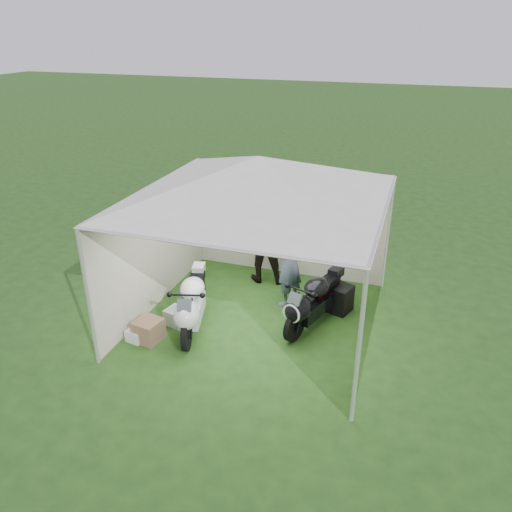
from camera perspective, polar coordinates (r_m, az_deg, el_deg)
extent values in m
plane|color=#204016|center=(9.12, 0.21, -7.25)|extent=(80.00, 80.00, 0.00)
cylinder|color=silver|center=(7.85, -18.62, -4.72)|extent=(0.06, 0.06, 2.30)
cylinder|color=silver|center=(6.51, 11.66, -10.52)|extent=(0.06, 0.06, 2.30)
cylinder|color=silver|center=(10.96, -6.45, 5.06)|extent=(0.06, 0.06, 2.30)
cylinder|color=silver|center=(10.04, 14.82, 2.43)|extent=(0.06, 0.06, 2.30)
cube|color=beige|center=(10.32, 3.73, 3.87)|extent=(4.00, 0.02, 2.30)
cube|color=beige|center=(9.32, -11.52, 0.99)|extent=(0.02, 4.00, 2.30)
cube|color=beige|center=(8.22, 13.59, -2.66)|extent=(0.02, 4.00, 2.30)
pyramid|color=white|center=(8.02, 0.24, 8.95)|extent=(5.66, 5.66, 0.70)
cube|color=#99A5B7|center=(10.59, -4.93, 8.39)|extent=(0.22, 0.02, 0.28)
cube|color=#99A5B7|center=(10.46, -3.15, 8.23)|extent=(0.22, 0.02, 0.28)
cube|color=#99A5B7|center=(10.34, -1.33, 8.06)|extent=(0.22, 0.01, 0.28)
cube|color=#99A5B7|center=(10.23, 0.54, 7.88)|extent=(0.22, 0.01, 0.28)
cube|color=#99A5B7|center=(10.68, -4.87, 6.85)|extent=(0.22, 0.02, 0.28)
cube|color=#99A5B7|center=(10.55, -3.11, 6.67)|extent=(0.22, 0.01, 0.28)
cube|color=#99A5B7|center=(10.43, -1.31, 6.49)|extent=(0.22, 0.02, 0.28)
cube|color=#99A5B7|center=(10.32, 0.53, 6.29)|extent=(0.22, 0.01, 0.28)
cylinder|color=#D8590C|center=(9.98, 4.93, 7.95)|extent=(3.20, 0.02, 0.02)
cylinder|color=black|center=(8.30, -7.94, -8.81)|extent=(0.24, 0.58, 0.57)
cylinder|color=black|center=(9.41, -6.49, -4.29)|extent=(0.29, 0.59, 0.57)
cube|color=silver|center=(8.77, -7.24, -6.15)|extent=(0.55, 0.96, 0.29)
ellipsoid|color=silver|center=(8.21, -7.94, -6.68)|extent=(0.57, 0.66, 0.48)
ellipsoid|color=silver|center=(8.66, -7.27, -3.67)|extent=(0.56, 0.68, 0.34)
cube|color=black|center=(9.02, -6.85, -2.82)|extent=(0.39, 0.62, 0.13)
cube|color=silver|center=(9.26, -6.56, -1.50)|extent=(0.28, 0.33, 0.17)
cube|color=black|center=(9.01, -6.89, -4.01)|extent=(0.23, 0.53, 0.10)
cube|color=#3F474C|center=(7.99, -8.20, -5.60)|extent=(0.26, 0.19, 0.20)
cylinder|color=black|center=(8.46, 4.41, -7.98)|extent=(0.26, 0.55, 0.55)
cylinder|color=black|center=(9.41, 8.73, -4.50)|extent=(0.31, 0.57, 0.55)
cube|color=black|center=(8.85, 6.56, -5.87)|extent=(0.58, 0.93, 0.28)
ellipsoid|color=black|center=(8.37, 4.83, -6.02)|extent=(0.57, 0.66, 0.46)
ellipsoid|color=black|center=(8.74, 6.99, -3.55)|extent=(0.56, 0.67, 0.32)
cube|color=black|center=(9.05, 8.17, -2.95)|extent=(0.40, 0.60, 0.13)
cube|color=black|center=(9.26, 9.13, -1.84)|extent=(0.28, 0.33, 0.17)
cube|color=#7D0706|center=(9.05, 7.82, -4.05)|extent=(0.25, 0.51, 0.09)
cube|color=#3F474C|center=(8.16, 4.47, -4.90)|extent=(0.25, 0.20, 0.19)
cylinder|color=white|center=(8.22, 4.06, -6.60)|extent=(0.32, 0.12, 0.33)
cube|color=#1C22AE|center=(9.55, 8.95, -4.97)|extent=(0.44, 0.35, 0.29)
imported|color=black|center=(10.07, 0.91, 2.30)|extent=(1.06, 0.89, 1.95)
imported|color=slate|center=(9.22, 3.84, -0.70)|extent=(0.61, 0.74, 1.75)
cube|color=black|center=(9.40, 9.22, -4.72)|extent=(0.62, 0.55, 0.51)
cube|color=silver|center=(9.02, -8.86, -6.92)|extent=(0.50, 0.43, 0.29)
cube|color=brown|center=(8.68, -12.18, -8.29)|extent=(0.49, 0.49, 0.37)
cube|color=silver|center=(8.75, -13.61, -8.80)|extent=(0.31, 0.28, 0.21)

